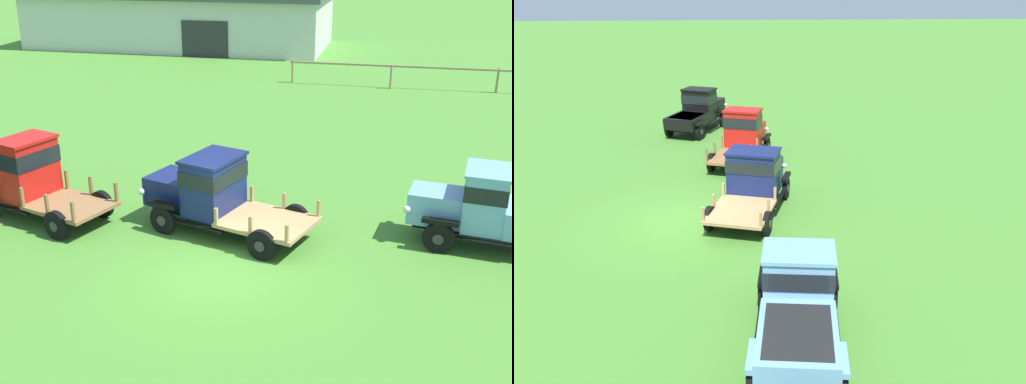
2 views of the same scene
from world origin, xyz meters
TOP-DOWN VIEW (x-y plane):
  - ground_plane at (0.00, 0.00)m, footprint 240.00×240.00m
  - farm_shed at (-12.37, 33.04)m, footprint 21.80×10.06m
  - paddock_fence at (6.00, 21.60)m, footprint 16.34×0.54m
  - vintage_truck_second_in_line at (-6.40, 2.11)m, footprint 4.79×2.99m
  - vintage_truck_midrow_center at (-0.96, 2.30)m, footprint 5.15×3.19m
  - vintage_truck_far_side at (6.53, 2.82)m, footprint 4.66×2.37m

SIDE VIEW (x-z plane):
  - ground_plane at x=0.00m, z-range 0.00..0.00m
  - paddock_fence at x=6.00m, z-range 0.34..1.63m
  - vintage_truck_far_side at x=6.53m, z-range -0.01..2.11m
  - vintage_truck_midrow_center at x=-0.96m, z-range 0.04..2.16m
  - vintage_truck_second_in_line at x=-6.40m, z-range 0.01..2.32m
  - farm_shed at x=-12.37m, z-range 0.02..4.00m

